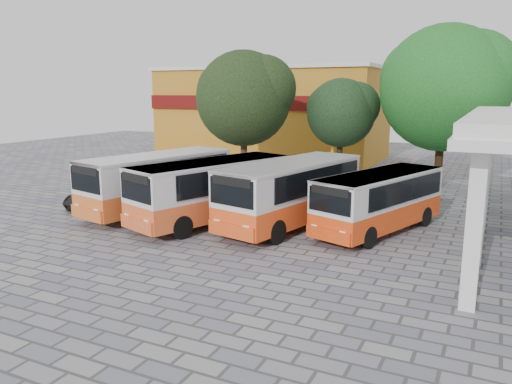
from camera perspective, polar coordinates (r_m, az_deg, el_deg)
The scene contains 10 objects.
ground at distance 20.14m, azimuth 0.39°, elevation -6.44°, with size 90.00×90.00×0.00m, color gray.
shophouse_block at distance 47.41m, azimuth 1.89°, elevation 9.03°, with size 20.40×10.40×8.30m.
bus_far_left at distance 26.18m, azimuth -11.16°, elevation 1.47°, with size 4.41×8.80×3.01m.
bus_centre_left at distance 23.64m, azimuth -5.01°, elevation 0.53°, with size 5.10×8.82×2.98m.
bus_centre_right at distance 23.01m, azimuth 4.09°, elevation 0.30°, with size 4.36×8.81×3.02m.
bus_far_right at distance 22.69m, azimuth 13.95°, elevation -0.70°, with size 4.54×7.89×2.67m.
tree_left at distance 33.96m, azimuth -1.28°, elevation 10.99°, with size 6.69×6.37×8.88m.
tree_middle at distance 34.90m, azimuth 9.80°, elevation 9.15°, with size 4.90×4.67×7.06m.
tree_right at distance 33.18m, azimuth 20.91°, elevation 11.45°, with size 8.09×7.71×10.20m.
parked_car at distance 28.50m, azimuth -17.36°, elevation -0.35°, with size 2.02×4.38×1.22m, color black.
Camera 1 is at (8.22, -17.31, 6.21)m, focal length 35.00 mm.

